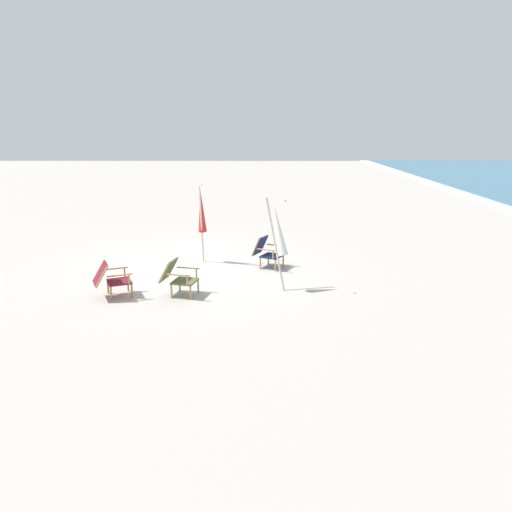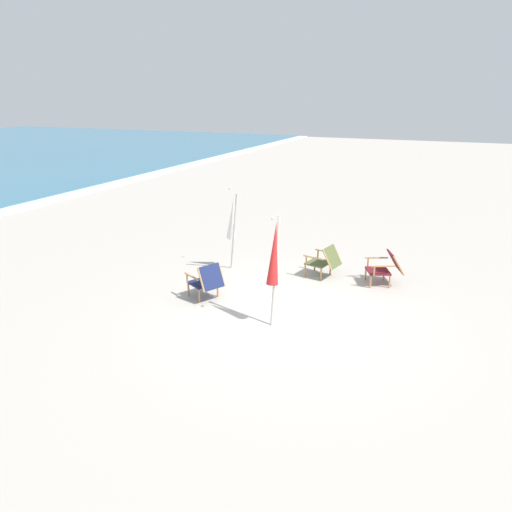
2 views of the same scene
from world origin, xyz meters
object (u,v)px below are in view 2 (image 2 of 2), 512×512
beach_chair_back_right (207,280)px  beach_chair_mid_center (386,267)px  umbrella_furled_red (274,255)px  beach_chair_front_right (325,260)px  umbrella_furled_white (233,218)px

beach_chair_back_right → beach_chair_mid_center: bearing=-55.2°
umbrella_furled_red → beach_chair_back_right: bearing=74.3°
beach_chair_front_right → umbrella_furled_red: umbrella_furled_red is taller
beach_chair_mid_center → beach_chair_front_right: bearing=95.5°
umbrella_furled_white → beach_chair_back_right: bearing=-172.4°
umbrella_furled_white → beach_chair_front_right: bearing=-78.2°
beach_chair_front_right → umbrella_furled_white: umbrella_furled_white is taller
beach_chair_front_right → beach_chair_mid_center: bearing=-84.5°
beach_chair_back_right → umbrella_furled_white: (1.74, 0.23, 0.91)m
beach_chair_mid_center → umbrella_furled_red: (-2.81, 1.65, 0.96)m
beach_chair_back_right → umbrella_furled_red: umbrella_furled_red is taller
beach_chair_front_right → umbrella_furled_red: 2.86m
umbrella_furled_white → umbrella_furled_red: size_ratio=0.97×
beach_chair_front_right → beach_chair_mid_center: beach_chair_front_right is taller
beach_chair_front_right → beach_chair_mid_center: (0.13, -1.40, -0.00)m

